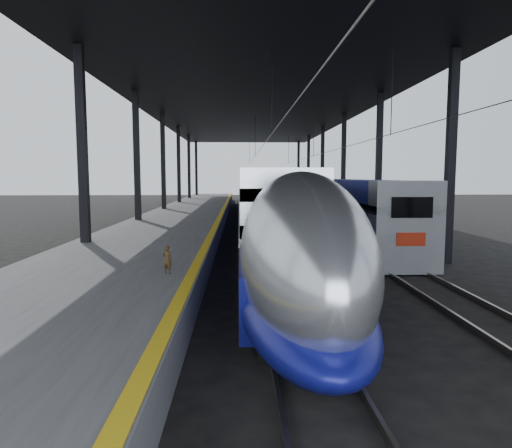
{
  "coord_description": "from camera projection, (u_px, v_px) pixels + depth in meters",
  "views": [
    {
      "loc": [
        0.64,
        -14.18,
        3.72
      ],
      "look_at": [
        1.25,
        2.39,
        2.0
      ],
      "focal_mm": 32.0,
      "sensor_mm": 36.0,
      "label": 1
    }
  ],
  "objects": [
    {
      "name": "ground",
      "position": [
        220.0,
        295.0,
        14.45
      ],
      "size": [
        160.0,
        160.0,
        0.0
      ],
      "primitive_type": "plane",
      "color": "black",
      "rests_on": "ground"
    },
    {
      "name": "platform",
      "position": [
        184.0,
        220.0,
        34.15
      ],
      "size": [
        6.0,
        80.0,
        1.0
      ],
      "primitive_type": "cube",
      "color": "#4C4C4F",
      "rests_on": "ground"
    },
    {
      "name": "yellow_strip",
      "position": [
        222.0,
        213.0,
        34.2
      ],
      "size": [
        0.3,
        80.0,
        0.01
      ],
      "primitive_type": "cube",
      "color": "gold",
      "rests_on": "platform"
    },
    {
      "name": "rails",
      "position": [
        290.0,
        225.0,
        34.49
      ],
      "size": [
        6.52,
        80.0,
        0.16
      ],
      "color": "slate",
      "rests_on": "ground"
    },
    {
      "name": "canopy",
      "position": [
        256.0,
        103.0,
        33.46
      ],
      "size": [
        18.0,
        75.0,
        9.47
      ],
      "color": "black",
      "rests_on": "ground"
    },
    {
      "name": "tgv_train",
      "position": [
        256.0,
        199.0,
        37.49
      ],
      "size": [
        2.78,
        65.2,
        3.98
      ],
      "color": "silver",
      "rests_on": "ground"
    },
    {
      "name": "second_train",
      "position": [
        305.0,
        197.0,
        44.0
      ],
      "size": [
        2.6,
        56.05,
        3.58
      ],
      "color": "navy",
      "rests_on": "ground"
    },
    {
      "name": "child",
      "position": [
        167.0,
        260.0,
        12.82
      ],
      "size": [
        0.34,
        0.28,
        0.8
      ],
      "primitive_type": "imported",
      "rotation": [
        0.0,
        0.0,
        2.78
      ],
      "color": "#483018",
      "rests_on": "platform"
    }
  ]
}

